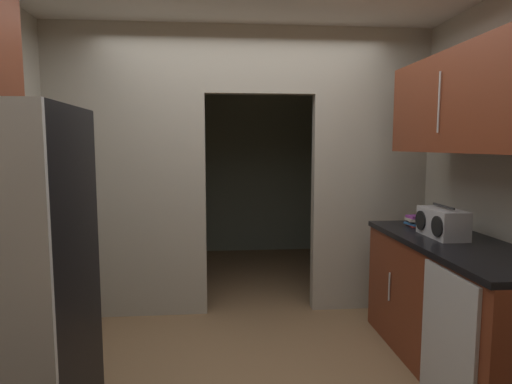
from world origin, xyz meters
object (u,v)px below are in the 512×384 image
object	(u,v)px
refrigerator	(7,279)
boombox	(442,223)
book_stack	(415,221)
dishwasher	(447,343)

from	to	relation	value
refrigerator	boombox	distance (m)	2.75
book_stack	boombox	bearing A→B (deg)	-89.80
refrigerator	dishwasher	xyz separation A→B (m)	(2.39, 0.02, -0.46)
refrigerator	dishwasher	bearing A→B (deg)	0.54
refrigerator	book_stack	distance (m)	2.87
refrigerator	dishwasher	world-z (taller)	refrigerator
dishwasher	refrigerator	bearing A→B (deg)	-179.46
dishwasher	book_stack	world-z (taller)	book_stack
boombox	book_stack	size ratio (longest dim) A/B	2.30
refrigerator	dishwasher	distance (m)	2.43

